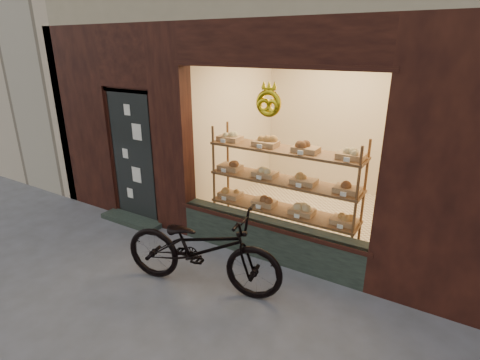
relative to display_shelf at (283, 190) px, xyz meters
The scene contains 3 objects.
ground 2.73m from the display_shelf, 100.01° to the right, with size 90.00×90.00×0.00m, color #4E4E4E.
display_shelf is the anchor object (origin of this frame).
bicycle 1.53m from the display_shelf, 104.41° to the right, with size 0.70×2.00×1.05m, color black.
Camera 1 is at (2.51, -1.99, 2.80)m, focal length 28.00 mm.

